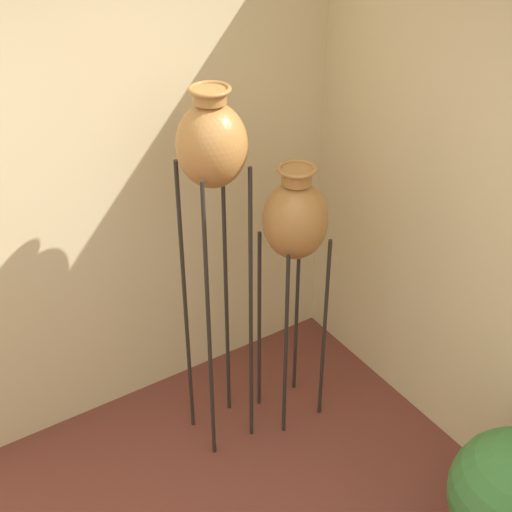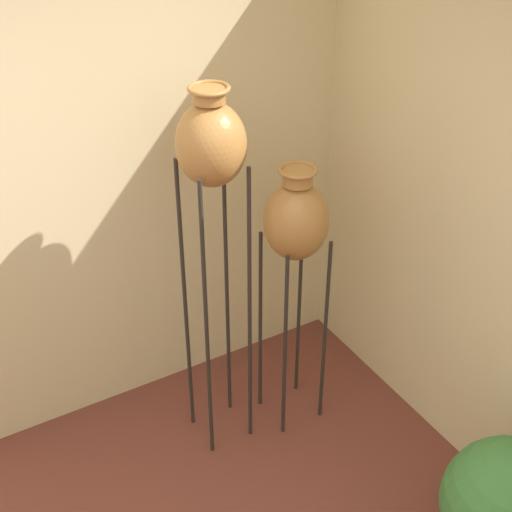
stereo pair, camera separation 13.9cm
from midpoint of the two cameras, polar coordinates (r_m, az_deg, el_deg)
vase_stand_tall at (r=3.10m, az=-4.82°, el=7.99°), size 0.31×0.31×1.96m
vase_stand_medium at (r=3.43m, az=2.00°, el=2.61°), size 0.32×0.32×1.52m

